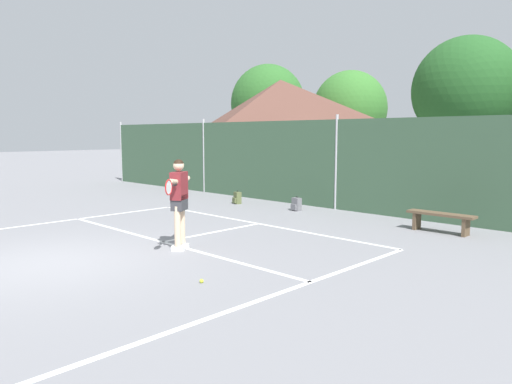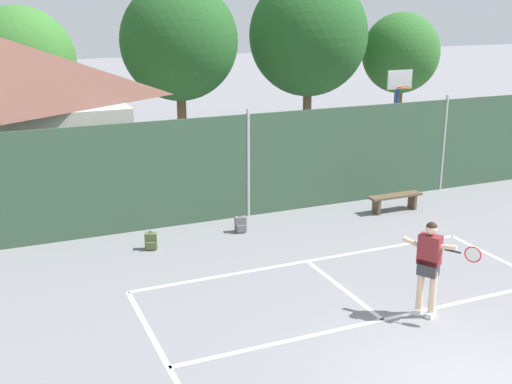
{
  "view_description": "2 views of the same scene",
  "coord_description": "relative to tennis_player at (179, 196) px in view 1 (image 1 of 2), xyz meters",
  "views": [
    {
      "loc": [
        8.67,
        -3.42,
        2.35
      ],
      "look_at": [
        1.14,
        4.25,
        1.05
      ],
      "focal_mm": 33.5,
      "sensor_mm": 36.0,
      "label": 1
    },
    {
      "loc": [
        -6.39,
        -6.47,
        5.72
      ],
      "look_at": [
        -0.97,
        6.2,
        1.57
      ],
      "focal_mm": 45.09,
      "sensor_mm": 36.0,
      "label": 2
    }
  ],
  "objects": [
    {
      "name": "backpack_grey",
      "position": [
        -1.52,
        5.56,
        -0.92
      ],
      "size": [
        0.31,
        0.28,
        0.46
      ],
      "color": "slate",
      "rests_on": "ground"
    },
    {
      "name": "clubhouse_building",
      "position": [
        -6.88,
        10.82,
        1.39
      ],
      "size": [
        7.41,
        4.79,
        4.82
      ],
      "color": "silver",
      "rests_on": "ground"
    },
    {
      "name": "backpack_olive",
      "position": [
        -3.92,
        5.3,
        -0.92
      ],
      "size": [
        0.32,
        0.31,
        0.46
      ],
      "color": "#566038",
      "rests_on": "ground"
    },
    {
      "name": "courtside_bench",
      "position": [
        3.08,
        5.42,
        -0.75
      ],
      "size": [
        1.6,
        0.36,
        0.48
      ],
      "color": "brown",
      "rests_on": "ground"
    },
    {
      "name": "ground_plane",
      "position": [
        -0.85,
        -2.32,
        -1.11
      ],
      "size": [
        120.0,
        120.0,
        0.0
      ],
      "primitive_type": "plane",
      "color": "gray"
    },
    {
      "name": "treeline_backdrop",
      "position": [
        -0.94,
        14.96,
        2.93
      ],
      "size": [
        25.39,
        4.42,
        6.76
      ],
      "color": "brown",
      "rests_on": "ground"
    },
    {
      "name": "chainlink_fence",
      "position": [
        -0.85,
        6.68,
        0.3
      ],
      "size": [
        26.09,
        0.09,
        2.96
      ],
      "color": "#38563D",
      "rests_on": "ground"
    },
    {
      "name": "tennis_player",
      "position": [
        0.0,
        0.0,
        0.0
      ],
      "size": [
        0.88,
        1.2,
        1.85
      ],
      "color": "silver",
      "rests_on": "ground"
    },
    {
      "name": "court_markings",
      "position": [
        -0.85,
        -1.67,
        -1.11
      ],
      "size": [
        8.3,
        11.1,
        0.01
      ],
      "color": "white",
      "rests_on": "ground"
    },
    {
      "name": "tennis_ball",
      "position": [
        2.04,
        -1.09,
        -1.08
      ],
      "size": [
        0.07,
        0.07,
        0.07
      ],
      "primitive_type": "sphere",
      "color": "#CCE033",
      "rests_on": "ground"
    }
  ]
}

